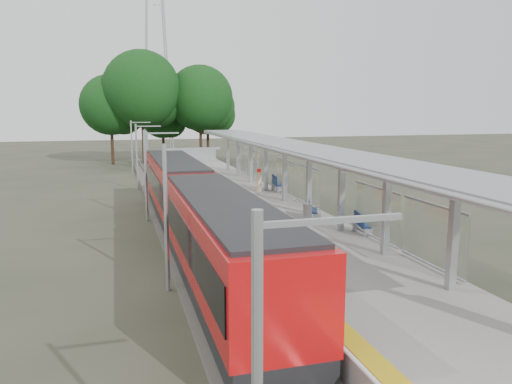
% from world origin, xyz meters
% --- Properties ---
extents(ground, '(200.00, 200.00, 0.00)m').
position_xyz_m(ground, '(0.00, 0.00, 0.00)').
color(ground, '#474438').
rests_on(ground, ground).
extents(trackbed, '(3.00, 70.00, 0.24)m').
position_xyz_m(trackbed, '(-4.50, 20.00, 0.12)').
color(trackbed, '#59544C').
rests_on(trackbed, ground).
extents(platform, '(6.00, 50.00, 1.00)m').
position_xyz_m(platform, '(0.00, 20.00, 0.50)').
color(platform, gray).
rests_on(platform, ground).
extents(tactile_strip, '(0.60, 50.00, 0.02)m').
position_xyz_m(tactile_strip, '(-2.55, 20.00, 1.01)').
color(tactile_strip, gold).
rests_on(tactile_strip, platform).
extents(end_fence, '(6.00, 0.10, 1.20)m').
position_xyz_m(end_fence, '(0.00, 44.95, 1.60)').
color(end_fence, '#9EA0A5').
rests_on(end_fence, platform).
extents(train, '(2.74, 27.60, 3.62)m').
position_xyz_m(train, '(-4.50, 12.60, 2.05)').
color(train, black).
rests_on(train, ground).
extents(canopy, '(3.27, 38.00, 3.66)m').
position_xyz_m(canopy, '(1.61, 16.19, 4.20)').
color(canopy, '#9EA0A5').
rests_on(canopy, platform).
extents(pylon, '(8.00, 4.00, 38.00)m').
position_xyz_m(pylon, '(-1.00, 73.00, 19.00)').
color(pylon, '#9EA0A5').
rests_on(pylon, ground).
extents(tree_cluster, '(18.93, 13.85, 13.37)m').
position_xyz_m(tree_cluster, '(-2.16, 51.35, 7.70)').
color(tree_cluster, '#382316').
rests_on(tree_cluster, ground).
extents(catenary_masts, '(2.08, 48.16, 5.40)m').
position_xyz_m(catenary_masts, '(-6.22, 19.00, 2.91)').
color(catenary_masts, '#9EA0A5').
rests_on(catenary_masts, ground).
extents(bench_near, '(0.71, 1.49, 0.98)m').
position_xyz_m(bench_near, '(2.61, 9.16, 1.52)').
color(bench_near, '#0F224D').
rests_on(bench_near, platform).
extents(bench_mid, '(0.95, 1.52, 1.00)m').
position_xyz_m(bench_mid, '(1.62, 12.68, 1.53)').
color(bench_mid, '#0F224D').
rests_on(bench_mid, platform).
extents(bench_far, '(0.71, 1.69, 1.12)m').
position_xyz_m(bench_far, '(2.57, 21.44, 1.59)').
color(bench_far, '#0F224D').
rests_on(bench_far, platform).
extents(info_pillar_far, '(0.35, 0.35, 1.57)m').
position_xyz_m(info_pillar_far, '(1.40, 21.63, 1.68)').
color(info_pillar_far, beige).
rests_on(info_pillar_far, platform).
extents(litter_bin, '(0.59, 0.59, 0.95)m').
position_xyz_m(litter_bin, '(1.13, 11.97, 1.48)').
color(litter_bin, '#9EA0A5').
rests_on(litter_bin, platform).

